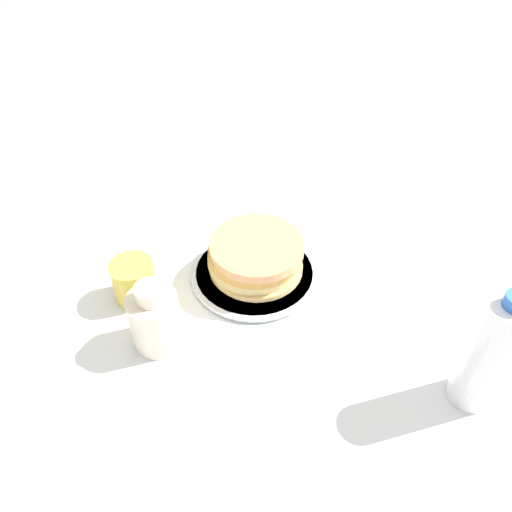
# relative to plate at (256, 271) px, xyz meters

# --- Properties ---
(ground_plane) EXTENTS (4.00, 4.00, 0.00)m
(ground_plane) POSITION_rel_plate_xyz_m (0.00, 0.02, -0.01)
(ground_plane) COLOR white
(plate) EXTENTS (0.24, 0.24, 0.01)m
(plate) POSITION_rel_plate_xyz_m (0.00, 0.00, 0.00)
(plate) COLOR silver
(plate) RESTS_ON ground_plane
(pancake_stack) EXTENTS (0.18, 0.18, 0.07)m
(pancake_stack) POSITION_rel_plate_xyz_m (0.00, 0.00, 0.04)
(pancake_stack) COLOR tan
(pancake_stack) RESTS_ON plate
(juice_glass) EXTENTS (0.08, 0.08, 0.08)m
(juice_glass) POSITION_rel_plate_xyz_m (0.20, -0.10, 0.03)
(juice_glass) COLOR yellow
(juice_glass) RESTS_ON ground_plane
(cream_jug) EXTENTS (0.08, 0.08, 0.13)m
(cream_jug) POSITION_rel_plate_xyz_m (0.22, 0.01, 0.05)
(cream_jug) COLOR beige
(cream_jug) RESTS_ON ground_plane
(water_bottle_near) EXTENTS (0.07, 0.07, 0.22)m
(water_bottle_near) POSITION_rel_plate_xyz_m (-0.06, 0.41, 0.10)
(water_bottle_near) COLOR white
(water_bottle_near) RESTS_ON ground_plane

